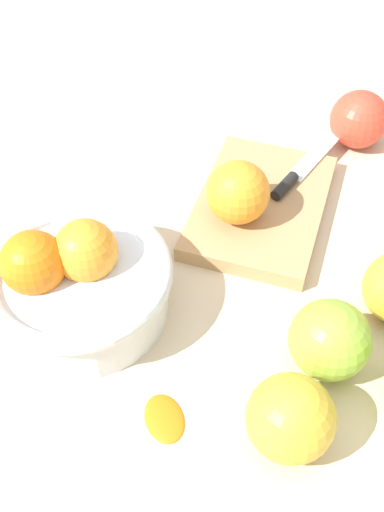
{
  "coord_description": "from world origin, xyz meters",
  "views": [
    {
      "loc": [
        -0.46,
        -0.07,
        0.52
      ],
      "look_at": [
        -0.04,
        0.06,
        0.04
      ],
      "focal_mm": 43.55,
      "sensor_mm": 36.0,
      "label": 1
    }
  ],
  "objects_px": {
    "bowl": "(76,281)",
    "apple_front_right": "(359,119)",
    "cutting_board": "(261,206)",
    "knife": "(298,173)",
    "orange_on_board": "(238,193)",
    "apple_front_left": "(291,418)",
    "apple_front_left_2": "(330,340)"
  },
  "relations": [
    {
      "from": "bowl",
      "to": "orange_on_board",
      "type": "bearing_deg",
      "value": -38.19
    },
    {
      "from": "bowl",
      "to": "orange_on_board",
      "type": "xyz_separation_m",
      "value": [
        0.16,
        -0.13,
        0.01
      ]
    },
    {
      "from": "cutting_board",
      "to": "apple_front_left",
      "type": "bearing_deg",
      "value": -162.75
    },
    {
      "from": "apple_front_right",
      "to": "apple_front_left",
      "type": "bearing_deg",
      "value": 179.43
    },
    {
      "from": "bowl",
      "to": "apple_front_left",
      "type": "height_order",
      "value": "bowl"
    },
    {
      "from": "bowl",
      "to": "knife",
      "type": "height_order",
      "value": "bowl"
    },
    {
      "from": "apple_front_right",
      "to": "cutting_board",
      "type": "bearing_deg",
      "value": 151.74
    },
    {
      "from": "bowl",
      "to": "apple_front_left",
      "type": "xyz_separation_m",
      "value": [
        -0.08,
        -0.24,
        -0.0
      ]
    },
    {
      "from": "bowl",
      "to": "apple_front_left_2",
      "type": "bearing_deg",
      "value": -88.73
    },
    {
      "from": "apple_front_left",
      "to": "apple_front_left_2",
      "type": "relative_size",
      "value": 1.0
    },
    {
      "from": "cutting_board",
      "to": "orange_on_board",
      "type": "bearing_deg",
      "value": 147.4
    },
    {
      "from": "apple_front_left",
      "to": "knife",
      "type": "bearing_deg",
      "value": 9.16
    },
    {
      "from": "knife",
      "to": "apple_front_right",
      "type": "height_order",
      "value": "apple_front_right"
    },
    {
      "from": "orange_on_board",
      "to": "cutting_board",
      "type": "bearing_deg",
      "value": -32.6
    },
    {
      "from": "cutting_board",
      "to": "apple_front_right",
      "type": "bearing_deg",
      "value": -28.26
    },
    {
      "from": "orange_on_board",
      "to": "bowl",
      "type": "bearing_deg",
      "value": 141.81
    },
    {
      "from": "orange_on_board",
      "to": "apple_front_left_2",
      "type": "height_order",
      "value": "orange_on_board"
    },
    {
      "from": "bowl",
      "to": "apple_front_left_2",
      "type": "height_order",
      "value": "bowl"
    },
    {
      "from": "cutting_board",
      "to": "apple_front_right",
      "type": "relative_size",
      "value": 2.82
    },
    {
      "from": "orange_on_board",
      "to": "apple_front_right",
      "type": "height_order",
      "value": "orange_on_board"
    },
    {
      "from": "cutting_board",
      "to": "knife",
      "type": "height_order",
      "value": "knife"
    },
    {
      "from": "knife",
      "to": "apple_front_left_2",
      "type": "xyz_separation_m",
      "value": [
        -0.25,
        -0.07,
        0.01
      ]
    },
    {
      "from": "orange_on_board",
      "to": "knife",
      "type": "height_order",
      "value": "orange_on_board"
    },
    {
      "from": "bowl",
      "to": "orange_on_board",
      "type": "distance_m",
      "value": 0.21
    },
    {
      "from": "cutting_board",
      "to": "apple_front_right",
      "type": "xyz_separation_m",
      "value": [
        0.17,
        -0.09,
        0.03
      ]
    },
    {
      "from": "cutting_board",
      "to": "bowl",
      "type": "bearing_deg",
      "value": 142.74
    },
    {
      "from": "knife",
      "to": "apple_front_right",
      "type": "xyz_separation_m",
      "value": [
        0.11,
        -0.06,
        0.01
      ]
    },
    {
      "from": "knife",
      "to": "apple_front_left_2",
      "type": "height_order",
      "value": "apple_front_left_2"
    },
    {
      "from": "orange_on_board",
      "to": "apple_front_left",
      "type": "distance_m",
      "value": 0.27
    },
    {
      "from": "bowl",
      "to": "apple_front_right",
      "type": "distance_m",
      "value": 0.44
    },
    {
      "from": "apple_front_left_2",
      "to": "apple_front_right",
      "type": "bearing_deg",
      "value": 2.44
    },
    {
      "from": "knife",
      "to": "apple_front_left",
      "type": "xyz_separation_m",
      "value": [
        -0.34,
        -0.05,
        0.01
      ]
    }
  ]
}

